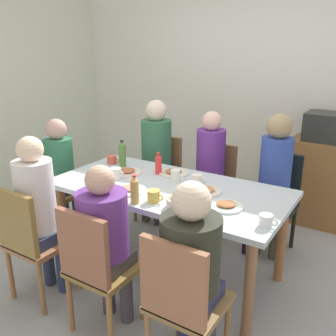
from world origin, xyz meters
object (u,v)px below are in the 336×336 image
person_0 (275,174)px  chair_4 (96,265)px  plate_1 (127,172)px  side_cabinet (323,183)px  cup_1 (266,221)px  bottle_0 (158,164)px  person_6 (210,165)px  cup_5 (112,160)px  chair_5 (31,239)px  chair_6 (213,184)px  chair_2 (56,184)px  cup_2 (154,196)px  bottle_2 (135,190)px  person_3 (191,260)px  person_5 (38,207)px  chair_0 (275,197)px  person_4 (105,233)px  chair_1 (161,173)px  bottle_1 (122,155)px  cup_4 (176,176)px  person_2 (61,168)px  plate_3 (129,189)px  plate_4 (174,173)px  chair_3 (182,300)px  cup_0 (197,179)px  microwave (331,127)px  dining_table (168,196)px  plate_2 (206,191)px  person_1 (156,151)px

person_0 → chair_4: (-0.62, -1.59, -0.25)m
plate_1 → side_cabinet: side_cabinet is taller
cup_1 → bottle_0: bearing=157.2°
person_6 → cup_5: person_6 is taller
person_0 → chair_5: size_ratio=1.42×
chair_6 → plate_1: bearing=-121.1°
chair_2 → chair_5: size_ratio=1.00×
cup_2 → bottle_2: bottle_2 is taller
person_3 → person_5: person_5 is taller
chair_0 → person_4: bearing=-111.3°
chair_1 → person_4: person_4 is taller
chair_2 → bottle_1: size_ratio=3.54×
person_3 → cup_1: size_ratio=9.91×
cup_4 → bottle_0: (-0.22, 0.08, 0.04)m
person_2 → chair_5: person_2 is taller
chair_1 → cup_1: size_ratio=7.66×
person_3 → cup_5: bearing=144.8°
chair_1 → plate_3: chair_1 is taller
chair_4 → plate_4: bearing=95.7°
chair_3 → plate_3: size_ratio=3.57×
chair_4 → person_5: (-0.62, 0.09, 0.21)m
plate_3 → chair_4: bearing=-72.2°
cup_0 → microwave: 1.65m
chair_5 → plate_4: (0.51, 1.11, 0.27)m
dining_table → plate_1: 0.48m
bottle_2 → microwave: bearing=65.9°
chair_0 → bottle_1: size_ratio=3.54×
person_3 → side_cabinet: (0.27, 2.38, -0.26)m
chair_1 → plate_1: (0.15, -0.77, 0.27)m
person_0 → plate_1: bearing=-147.9°
chair_0 → cup_5: chair_0 is taller
plate_2 → cup_1: (0.55, -0.30, 0.02)m
person_0 → plate_1: (-1.08, -0.68, 0.02)m
person_5 → bottle_2: (0.60, 0.35, 0.14)m
plate_3 → side_cabinet: side_cabinet is taller
bottle_1 → microwave: 2.09m
dining_table → bottle_1: bottle_1 is taller
bottle_0 → chair_0: bearing=36.8°
chair_6 → plate_2: 0.90m
plate_4 → cup_0: size_ratio=2.04×
chair_0 → cup_4: 1.00m
person_2 → plate_4: 1.14m
person_1 → cup_4: size_ratio=11.56×
dining_table → plate_1: bearing=171.4°
chair_5 → cup_0: bearing=52.4°
chair_3 → chair_6: same height
person_0 → plate_1: 1.28m
chair_1 → bottle_2: bottle_2 is taller
person_1 → side_cabinet: bearing=30.3°
person_4 → bottle_2: 0.39m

